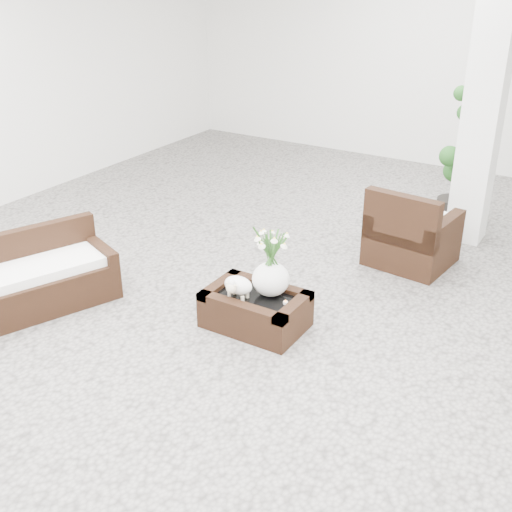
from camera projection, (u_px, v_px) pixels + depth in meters
The scene contains 9 objects.
ground at pixel (261, 310), 6.21m from camera, with size 11.00×11.00×0.00m, color gray.
column at pixel (487, 92), 7.05m from camera, with size 0.40×0.40×3.50m, color white.
coffee_table at pixel (256, 311), 5.88m from camera, with size 0.90×0.60×0.31m, color black.
sheep_figurine at pixel (238, 287), 5.75m from camera, with size 0.28×0.23×0.21m, color white.
planter_narcissus at pixel (271, 255), 5.67m from camera, with size 0.44×0.44×0.80m, color white, non-canonical shape.
tealight at pixel (285, 302), 5.68m from camera, with size 0.04×0.04×0.03m, color white.
armchair at pixel (414, 225), 6.98m from camera, with size 0.83×0.80×0.89m, color black.
loveseat at pixel (40, 272), 6.15m from camera, with size 1.36×0.65×0.73m, color black.
topiary at pixel (459, 156), 8.01m from camera, with size 0.44×0.44×1.67m, color #184115, non-canonical shape.
Camera 1 is at (2.77, -4.62, 3.13)m, focal length 44.99 mm.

